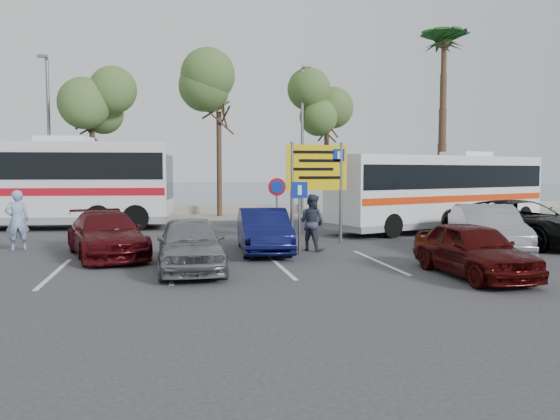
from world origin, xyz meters
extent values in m
plane|color=#2F2F31|center=(0.00, 0.00, 0.00)|extent=(120.00, 120.00, 0.00)
cube|color=gray|center=(0.00, 14.00, 0.07)|extent=(44.00, 2.40, 0.15)
cube|color=gray|center=(0.00, 16.00, 0.30)|extent=(48.00, 0.80, 0.60)
plane|color=#38495A|center=(0.00, 60.00, 0.01)|extent=(140.00, 140.00, 0.00)
cylinder|color=#382619|center=(-8.00, 14.00, 2.67)|extent=(0.28, 0.28, 5.04)
cylinder|color=#382619|center=(-1.50, 14.00, 2.95)|extent=(0.28, 0.28, 5.60)
cylinder|color=#382619|center=(4.50, 14.00, 2.74)|extent=(0.28, 0.28, 5.18)
cylinder|color=#382619|center=(11.50, 14.00, 5.15)|extent=(0.48, 0.48, 10.00)
cylinder|color=slate|center=(-10.00, 13.60, 4.15)|extent=(0.16, 0.16, 8.00)
cylinder|color=slate|center=(-10.00, 13.15, 8.10)|extent=(0.12, 0.90, 0.12)
cube|color=slate|center=(-10.00, 12.65, 8.05)|extent=(0.45, 0.25, 0.12)
cylinder|color=slate|center=(3.00, 13.60, 4.15)|extent=(0.16, 0.16, 8.00)
cylinder|color=slate|center=(3.00, 13.15, 8.10)|extent=(0.12, 0.90, 0.12)
cube|color=slate|center=(3.00, 12.65, 8.05)|extent=(0.45, 0.25, 0.12)
cylinder|color=slate|center=(0.10, 3.20, 1.80)|extent=(0.12, 0.12, 3.60)
cylinder|color=slate|center=(1.90, 3.20, 1.80)|extent=(0.12, 0.12, 3.60)
cube|color=yellow|center=(1.00, 3.20, 2.70)|extent=(2.20, 0.06, 1.60)
cube|color=#0C2699|center=(1.80, 3.16, 3.15)|extent=(0.42, 0.01, 0.42)
cylinder|color=slate|center=(-0.60, 2.40, 1.10)|extent=(0.07, 0.07, 2.20)
cylinder|color=#B20C0C|center=(-0.60, 2.37, 2.05)|extent=(0.60, 0.03, 0.60)
cylinder|color=slate|center=(-0.20, 0.80, 1.10)|extent=(0.07, 0.07, 2.20)
cube|color=#0C2699|center=(-0.20, 0.78, 2.00)|extent=(0.50, 0.03, 0.50)
cube|color=white|center=(-10.65, 10.50, 2.22)|extent=(13.38, 4.24, 3.23)
cube|color=black|center=(-10.65, 10.50, 2.79)|extent=(13.12, 4.25, 1.15)
cube|color=#B70E1C|center=(-10.65, 10.50, 1.70)|extent=(13.25, 4.26, 0.33)
cube|color=gray|center=(-10.65, 10.50, 0.60)|extent=(13.24, 4.20, 0.60)
cube|color=white|center=(-10.65, 10.50, 3.97)|extent=(2.37, 1.99, 0.26)
cube|color=white|center=(7.50, 6.50, 1.86)|extent=(11.16, 6.08, 2.71)
cube|color=black|center=(7.50, 6.50, 2.35)|extent=(10.97, 6.04, 0.97)
cube|color=red|center=(7.50, 6.50, 1.43)|extent=(11.07, 6.07, 0.28)
cube|color=gray|center=(7.50, 6.50, 0.51)|extent=(11.05, 6.02, 0.51)
cube|color=white|center=(7.50, 6.50, 3.33)|extent=(2.24, 2.03, 0.22)
imported|color=slate|center=(-3.60, -1.31, 0.71)|extent=(1.69, 4.15, 1.41)
imported|color=#10144D|center=(-1.20, 1.50, 0.70)|extent=(1.75, 4.32, 1.39)
imported|color=#510D11|center=(-6.00, 1.50, 0.68)|extent=(3.10, 5.02, 1.36)
imported|color=#400A09|center=(3.15, -3.50, 0.67)|extent=(1.66, 3.96, 1.34)
imported|color=black|center=(7.95, 1.50, 0.78)|extent=(3.97, 6.09, 1.56)
imported|color=gray|center=(5.55, -0.26, 0.76)|extent=(3.01, 4.90, 1.53)
imported|color=#889EC6|center=(-9.00, 3.49, 0.98)|extent=(0.83, 0.66, 1.97)
imported|color=#33394D|center=(0.39, 1.52, 0.92)|extent=(1.12, 1.12, 1.83)
camera|label=1|loc=(-4.09, -15.52, 2.59)|focal=35.00mm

